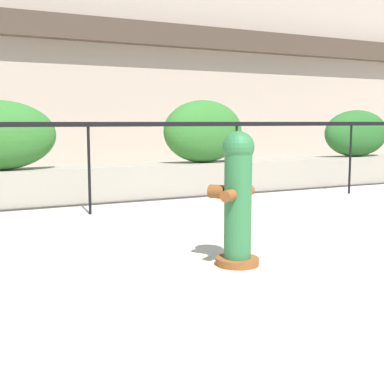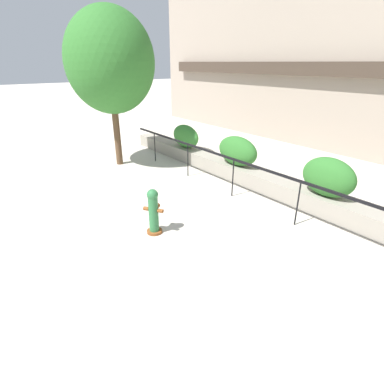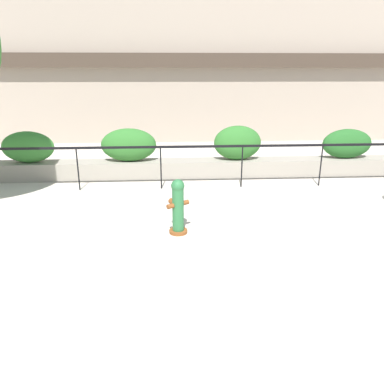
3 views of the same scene
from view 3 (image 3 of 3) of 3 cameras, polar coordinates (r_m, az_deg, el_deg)
ground_plane at (r=5.85m, az=16.57°, el=-13.76°), size 120.00×120.00×0.00m
building_facade at (r=16.75m, az=3.28°, el=21.48°), size 30.00×1.36×8.00m
planter_wall_low at (r=11.15m, az=6.48°, el=3.69°), size 18.00×0.70×0.50m
fence_railing_segment at (r=9.93m, az=7.71°, el=6.38°), size 15.00×0.05×1.15m
hedge_bush_0 at (r=11.54m, az=-23.73°, el=6.29°), size 1.46×0.57×0.89m
hedge_bush_1 at (r=10.89m, az=-9.62°, el=7.09°), size 1.57×0.70×0.94m
hedge_bush_2 at (r=11.00m, az=6.94°, el=7.46°), size 1.37×0.70×0.99m
hedge_bush_3 at (r=12.04m, az=22.53°, el=6.83°), size 1.47×0.59×0.87m
fire_hydrant at (r=7.11m, az=-2.17°, el=-2.15°), size 0.49×0.49×1.08m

